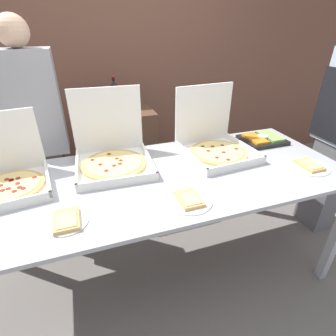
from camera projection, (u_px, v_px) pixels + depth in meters
The scene contains 15 objects.
ground_plane at pixel (168, 271), 2.12m from camera, with size 16.00×16.00×0.00m, color slate.
brick_wall_behind at pixel (117, 61), 2.84m from camera, with size 10.00×0.06×2.80m.
buffet_table at pixel (168, 187), 1.73m from camera, with size 2.36×0.97×0.91m.
pizza_box_near_left at pixel (214, 143), 1.93m from camera, with size 0.50×0.52×0.46m.
pizza_box_far_right at pixel (112, 153), 1.77m from camera, with size 0.51×0.52×0.48m.
pizza_box_near_right at pixel (9, 176), 1.52m from camera, with size 0.46×0.48×0.41m.
paper_plate_front_right at pixel (67, 221), 1.27m from camera, with size 0.20×0.20×0.03m.
paper_plate_front_left at pixel (189, 200), 1.43m from camera, with size 0.25×0.25×0.03m.
paper_plate_front_center at pixel (309, 166), 1.76m from camera, with size 0.26×0.26×0.03m.
veggie_tray at pixel (262, 139), 2.13m from camera, with size 0.33×0.27×0.05m.
sideboard_podium at pixel (121, 159), 2.71m from camera, with size 0.66×0.54×1.05m.
soda_bottle at pixel (115, 94), 2.46m from camera, with size 0.08×0.08×0.30m.
soda_can_silver at pixel (110, 99), 2.55m from camera, with size 0.07×0.07×0.12m.
soda_can_colored at pixel (129, 96), 2.65m from camera, with size 0.07×0.07×0.12m.
person_guest_plaid at pixel (41, 142), 2.02m from camera, with size 0.40×0.22×1.82m.
Camera 1 is at (-0.47, -1.37, 1.77)m, focal length 28.00 mm.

